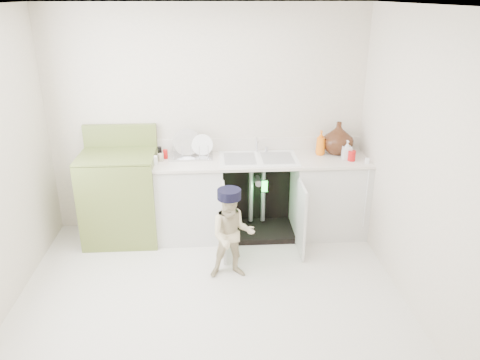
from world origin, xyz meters
name	(u,v)px	position (x,y,z in m)	size (l,w,h in m)	color
ground	(210,296)	(0.00, 0.00, 0.00)	(3.50, 3.50, 0.00)	beige
room_shell	(207,168)	(0.00, 0.00, 1.25)	(6.00, 5.50, 1.26)	beige
counter_run	(261,194)	(0.59, 1.21, 0.48)	(2.44, 1.02, 1.26)	silver
avocado_stove	(121,196)	(-0.96, 1.18, 0.51)	(0.80, 0.65, 1.24)	olive
repair_worker	(232,234)	(0.22, 0.33, 0.46)	(0.62, 0.71, 0.91)	beige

